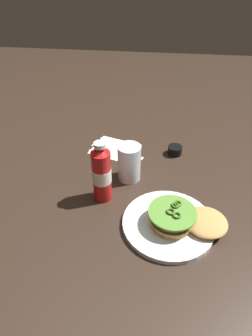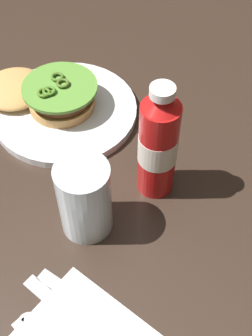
% 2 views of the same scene
% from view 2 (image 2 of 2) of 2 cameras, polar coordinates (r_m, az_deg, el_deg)
% --- Properties ---
extents(ground_plane, '(3.00, 3.00, 0.00)m').
position_cam_2_polar(ground_plane, '(0.75, -9.39, 1.38)').
color(ground_plane, '#2F221A').
extents(dinner_plate, '(0.26, 0.26, 0.02)m').
position_cam_2_polar(dinner_plate, '(0.82, -7.76, 7.27)').
color(dinner_plate, white).
rests_on(dinner_plate, ground_plane).
extents(burger_sandwich, '(0.22, 0.13, 0.05)m').
position_cam_2_polar(burger_sandwich, '(0.82, -10.54, 9.41)').
color(burger_sandwich, tan).
rests_on(burger_sandwich, dinner_plate).
extents(ketchup_bottle, '(0.06, 0.06, 0.20)m').
position_cam_2_polar(ketchup_bottle, '(0.64, 4.11, 2.91)').
color(ketchup_bottle, red).
rests_on(ketchup_bottle, ground_plane).
extents(water_glass, '(0.08, 0.08, 0.13)m').
position_cam_2_polar(water_glass, '(0.62, -5.31, -3.93)').
color(water_glass, silver).
rests_on(water_glass, ground_plane).
extents(butter_knife, '(0.20, 0.06, 0.00)m').
position_cam_2_polar(butter_knife, '(0.61, -4.47, -17.31)').
color(butter_knife, silver).
rests_on(butter_knife, napkin).
extents(steak_knife, '(0.21, 0.08, 0.00)m').
position_cam_2_polar(steak_knife, '(0.60, -6.18, -18.91)').
color(steak_knife, silver).
rests_on(steak_knife, napkin).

